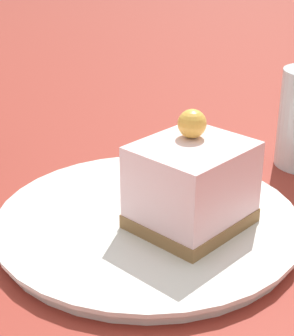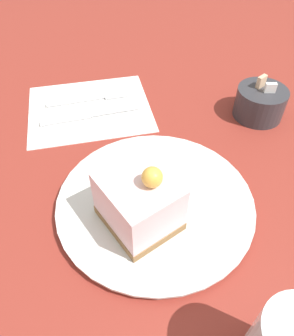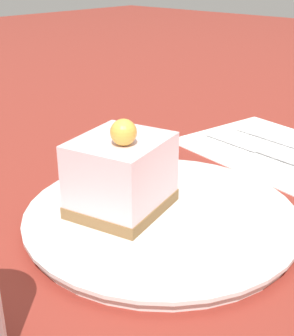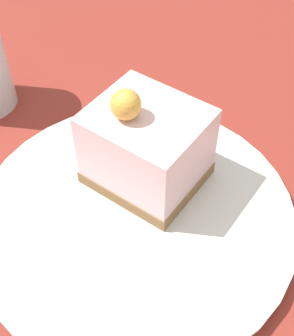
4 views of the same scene
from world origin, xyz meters
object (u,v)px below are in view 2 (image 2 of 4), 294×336
Objects in this scene: cake_slice at (139,202)px; fork at (96,98)px; plate at (155,202)px; knife at (81,117)px; sugar_bowl at (260,103)px.

cake_slice reaches higher than fork.
plate is 0.30m from fork.
knife is at bearing -33.42° from fork.
plate is at bearing 7.72° from fork.
fork is 1.82× the size of sugar_bowl.
sugar_bowl is (-0.15, 0.31, -0.03)m from cake_slice.
plate is 0.30m from sugar_bowl.
plate reaches higher than fork.
sugar_bowl is (0.17, 0.28, 0.02)m from fork.
sugar_bowl is at bearing 65.19° from fork.
fork is at bearing -122.23° from sugar_bowl.
knife is 2.06× the size of sugar_bowl.
plate is at bearing 17.85° from knife.
fork is 0.88× the size of knife.
cake_slice reaches higher than knife.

